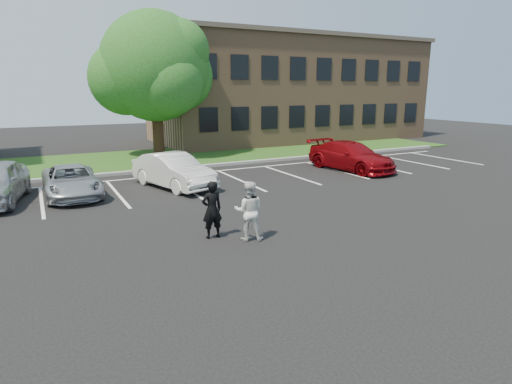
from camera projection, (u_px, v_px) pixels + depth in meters
The scene contains 11 objects.
ground_plane at pixel (273, 243), 11.94m from camera, with size 90.00×90.00×0.00m, color black.
curb at pixel (159, 170), 22.27m from camera, with size 40.00×0.30×0.15m, color gray.
grass_strip at pixel (141, 160), 25.72m from camera, with size 44.00×8.00×0.08m, color #174410.
stall_lines at pixel (205, 179), 20.29m from camera, with size 34.00×5.36×0.01m.
office_building at pixel (288, 89), 36.21m from camera, with size 22.40×10.40×8.30m.
tree at pixel (156, 69), 26.17m from camera, with size 7.80×7.20×8.80m.
man_black_suit at pixel (212, 210), 12.18m from camera, with size 0.61×0.40×1.68m, color black.
man_white_shirt at pixel (249, 211), 12.01m from camera, with size 0.83×0.64×1.70m, color silver.
car_silver_minivan at pixel (71, 181), 17.01m from camera, with size 2.03×4.39×1.22m, color #B1B4BA.
car_white_sedan at pixel (173, 171), 18.50m from camera, with size 1.57×4.49×1.48m, color silver.
car_red_compact at pixel (351, 156), 22.51m from camera, with size 2.07×5.10×1.48m, color maroon.
Camera 1 is at (-5.62, -9.78, 4.19)m, focal length 30.00 mm.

